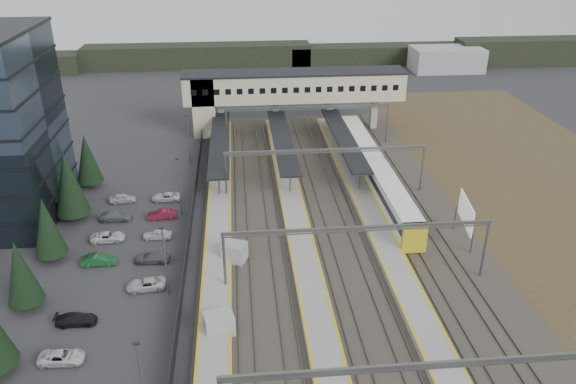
{
  "coord_description": "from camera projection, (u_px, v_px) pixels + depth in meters",
  "views": [
    {
      "loc": [
        0.0,
        -57.63,
        35.54
      ],
      "look_at": [
        6.07,
        7.31,
        4.0
      ],
      "focal_mm": 35.0,
      "sensor_mm": 36.0,
      "label": 1
    }
  ],
  "objects": [
    {
      "name": "ground",
      "position": [
        243.0,
        251.0,
        67.13
      ],
      "size": [
        220.0,
        220.0,
        0.0
      ],
      "primitive_type": "plane",
      "color": "#2B2B2D",
      "rests_on": "ground"
    },
    {
      "name": "fence",
      "position": [
        190.0,
        225.0,
        70.63
      ],
      "size": [
        0.08,
        90.0,
        2.0
      ],
      "color": "#26282B",
      "rests_on": "ground"
    },
    {
      "name": "conifer_row",
      "position": [
        36.0,
        241.0,
        59.71
      ],
      "size": [
        4.42,
        49.82,
        9.5
      ],
      "color": "black",
      "rests_on": "ground"
    },
    {
      "name": "car_park",
      "position": [
        119.0,
        275.0,
        61.39
      ],
      "size": [
        10.52,
        44.63,
        1.29
      ],
      "color": "#A7A7AB",
      "rests_on": "ground"
    },
    {
      "name": "relay_cabin_near",
      "position": [
        219.0,
        325.0,
        53.03
      ],
      "size": [
        3.16,
        2.62,
        2.3
      ],
      "color": "#9C9EA1",
      "rests_on": "ground"
    },
    {
      "name": "lampposts",
      "position": [
        173.0,
        217.0,
        65.69
      ],
      "size": [
        0.5,
        53.25,
        8.07
      ],
      "color": "slate",
      "rests_on": "ground"
    },
    {
      "name": "footbridge",
      "position": [
        279.0,
        90.0,
        101.96
      ],
      "size": [
        40.4,
        6.4,
        11.2
      ],
      "color": "#BCB38E",
      "rests_on": "ground"
    },
    {
      "name": "canopies",
      "position": [
        282.0,
        139.0,
        90.21
      ],
      "size": [
        23.1,
        30.0,
        3.28
      ],
      "color": "black",
      "rests_on": "ground"
    },
    {
      "name": "treeline_far",
      "position": [
        324.0,
        56.0,
        150.55
      ],
      "size": [
        170.0,
        19.0,
        7.0
      ],
      "color": "black",
      "rests_on": "ground"
    },
    {
      "name": "train",
      "position": [
        375.0,
        171.0,
        83.33
      ],
      "size": [
        2.92,
        40.66,
        3.68
      ],
      "color": "white",
      "rests_on": "ground"
    },
    {
      "name": "relay_cabin_far",
      "position": [
        235.0,
        253.0,
        64.47
      ],
      "size": [
        3.22,
        2.98,
        2.38
      ],
      "color": "#9C9EA1",
      "rests_on": "ground"
    },
    {
      "name": "gantries",
      "position": [
        340.0,
        191.0,
        68.21
      ],
      "size": [
        28.4,
        62.28,
        7.17
      ],
      "color": "slate",
      "rests_on": "ground"
    },
    {
      "name": "billboard",
      "position": [
        466.0,
        214.0,
        67.33
      ],
      "size": [
        1.09,
        6.54,
        5.71
      ],
      "color": "slate",
      "rests_on": "ground"
    },
    {
      "name": "rail_corridor",
      "position": [
        315.0,
        225.0,
        72.27
      ],
      "size": [
        34.0,
        90.0,
        0.92
      ],
      "color": "#322E27",
      "rests_on": "ground"
    }
  ]
}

